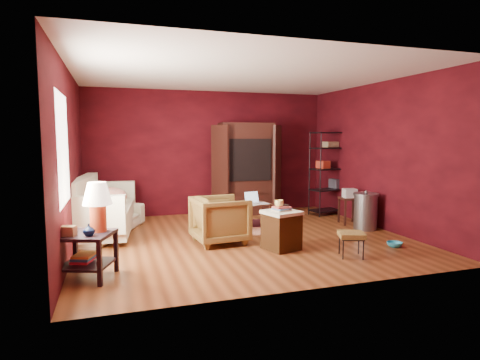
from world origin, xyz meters
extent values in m
cube|color=brown|center=(0.00, 0.00, -0.01)|extent=(5.50, 5.00, 0.02)
cube|color=white|center=(0.00, 0.00, 2.81)|extent=(5.50, 5.00, 0.02)
cube|color=#4A0A12|center=(0.00, 2.51, 1.40)|extent=(5.50, 0.02, 2.80)
cube|color=#4A0A12|center=(0.00, -2.51, 1.40)|extent=(5.50, 0.02, 2.80)
cube|color=#4A0A12|center=(-2.76, 0.00, 1.40)|extent=(0.02, 5.00, 2.80)
cube|color=#4A0A12|center=(2.76, 0.00, 1.40)|extent=(0.02, 5.00, 2.80)
cube|color=white|center=(-2.73, -1.00, 1.60)|extent=(0.02, 1.20, 1.40)
imported|color=white|center=(-2.32, 1.04, 0.40)|extent=(1.38, 2.10, 0.80)
imported|color=black|center=(-0.47, -0.17, 0.43)|extent=(0.85, 0.89, 0.85)
imported|color=silver|center=(1.91, -0.45, 0.13)|extent=(0.27, 0.09, 0.26)
imported|color=#2AA3C6|center=(2.13, -1.28, 0.12)|extent=(0.24, 0.08, 0.24)
imported|color=#0B193A|center=(-2.44, -1.47, 0.64)|extent=(0.17, 0.18, 0.14)
imported|color=#FFEC7C|center=(0.30, -0.86, 0.75)|extent=(0.15, 0.13, 0.14)
cube|color=black|center=(-2.48, -1.32, 0.55)|extent=(0.78, 0.78, 0.04)
cube|color=black|center=(-2.48, -1.32, 0.18)|extent=(0.72, 0.72, 0.03)
cube|color=black|center=(-2.83, -1.47, 0.28)|extent=(0.06, 0.06, 0.56)
cube|color=black|center=(-2.32, -1.66, 0.28)|extent=(0.06, 0.06, 0.56)
cube|color=black|center=(-2.64, -0.97, 0.28)|extent=(0.06, 0.06, 0.56)
cube|color=black|center=(-2.13, -1.16, 0.28)|extent=(0.06, 0.06, 0.56)
cylinder|color=#E8582A|center=(-2.33, -1.26, 0.74)|extent=(0.26, 0.26, 0.34)
cone|color=#F2E5C6|center=(-2.33, -1.26, 1.05)|extent=(0.47, 0.47, 0.28)
cube|color=#9C8455|center=(-2.68, -1.40, 0.63)|extent=(0.21, 0.18, 0.12)
cube|color=#E3384F|center=(-2.53, -1.30, 0.23)|extent=(0.31, 0.34, 0.03)
cube|color=#38A4E3|center=(-2.52, -1.30, 0.26)|extent=(0.31, 0.34, 0.03)
cube|color=#FFCC54|center=(-2.51, -1.30, 0.30)|extent=(0.31, 0.34, 0.03)
cube|color=white|center=(-2.28, 1.04, 0.31)|extent=(1.12, 2.17, 0.44)
cube|color=white|center=(-2.66, 1.09, 0.60)|extent=(0.45, 2.09, 0.88)
cube|color=white|center=(-2.40, 0.01, 0.55)|extent=(0.89, 0.30, 0.60)
cube|color=white|center=(-2.15, 2.07, 0.55)|extent=(0.89, 0.30, 0.60)
ellipsoid|color=#EC4521|center=(-2.29, 0.43, 0.66)|extent=(0.64, 0.64, 0.31)
ellipsoid|color=#EC4521|center=(-2.22, 1.03, 0.68)|extent=(0.71, 0.71, 0.35)
ellipsoid|color=white|center=(-2.16, 1.58, 0.64)|extent=(0.59, 0.59, 0.29)
cube|color=#3F220E|center=(0.35, -0.85, 0.28)|extent=(0.58, 0.58, 0.56)
cube|color=white|center=(0.35, -0.85, 0.59)|extent=(0.62, 0.62, 0.05)
cube|color=beige|center=(0.35, -0.85, 0.62)|extent=(0.32, 0.27, 0.02)
cube|color=#4975AC|center=(0.35, -0.85, 0.65)|extent=(0.32, 0.28, 0.02)
cube|color=#C45149|center=(0.35, -0.85, 0.67)|extent=(0.28, 0.24, 0.02)
cube|color=black|center=(0.42, -0.79, 0.69)|extent=(0.14, 0.16, 0.02)
cube|color=black|center=(1.16, -1.53, 0.33)|extent=(0.46, 0.46, 0.07)
cube|color=black|center=(1.16, -1.53, 0.29)|extent=(0.42, 0.42, 0.02)
cylinder|color=black|center=(0.97, -1.61, 0.15)|extent=(0.02, 0.02, 0.29)
cylinder|color=black|center=(1.24, -1.72, 0.15)|extent=(0.02, 0.02, 0.29)
cylinder|color=black|center=(1.08, -1.35, 0.15)|extent=(0.02, 0.02, 0.29)
cylinder|color=black|center=(1.34, -1.45, 0.15)|extent=(0.02, 0.02, 0.29)
cylinder|color=#F4E7CC|center=(0.46, 0.69, 0.01)|extent=(1.52, 1.52, 0.01)
cube|color=#4B141C|center=(0.57, 1.05, 0.01)|extent=(1.28, 1.04, 0.01)
cube|color=brown|center=(0.48, 0.73, 0.46)|extent=(0.62, 0.49, 0.03)
cylinder|color=brown|center=(0.27, 0.53, 0.23)|extent=(0.04, 0.04, 0.46)
cylinder|color=brown|center=(0.74, 0.63, 0.23)|extent=(0.04, 0.04, 0.46)
cylinder|color=brown|center=(0.21, 0.84, 0.23)|extent=(0.04, 0.04, 0.46)
cylinder|color=brown|center=(0.68, 0.93, 0.23)|extent=(0.04, 0.04, 0.46)
cube|color=silver|center=(0.47, 0.76, 0.48)|extent=(0.33, 0.26, 0.01)
cube|color=silver|center=(0.45, 0.86, 0.59)|extent=(0.30, 0.12, 0.20)
cube|color=beige|center=(0.39, 0.62, 0.48)|extent=(0.29, 0.33, 0.00)
cube|color=beige|center=(0.62, 0.68, 0.48)|extent=(0.20, 0.28, 0.00)
cube|color=#34140F|center=(0.77, 2.19, 1.04)|extent=(1.24, 0.74, 2.08)
cube|color=black|center=(0.77, 2.08, 1.26)|extent=(1.01, 0.56, 0.93)
cube|color=#34140F|center=(0.10, 1.93, 1.04)|extent=(0.30, 0.45, 1.97)
cube|color=#34140F|center=(1.41, 1.84, 1.04)|extent=(0.35, 0.42, 1.97)
cube|color=#2F3235|center=(0.77, 2.14, 1.15)|extent=(0.71, 0.59, 0.57)
cube|color=black|center=(0.75, 1.86, 1.15)|extent=(0.55, 0.05, 0.44)
cube|color=#34140F|center=(0.77, 2.14, 0.49)|extent=(1.02, 0.61, 0.05)
cylinder|color=black|center=(2.17, 1.22, 0.94)|extent=(0.03, 0.03, 1.88)
cylinder|color=black|center=(3.03, 1.40, 0.94)|extent=(0.03, 0.03, 1.88)
cylinder|color=black|center=(2.09, 1.59, 0.94)|extent=(0.03, 0.03, 1.88)
cylinder|color=black|center=(2.95, 1.76, 0.94)|extent=(0.03, 0.03, 1.88)
cube|color=black|center=(2.56, 1.49, 0.10)|extent=(0.98, 0.57, 0.03)
cube|color=black|center=(2.56, 1.49, 0.57)|extent=(0.98, 0.57, 0.03)
cube|color=black|center=(2.56, 1.49, 1.04)|extent=(0.98, 0.57, 0.03)
cube|color=black|center=(2.56, 1.49, 1.51)|extent=(0.98, 0.57, 0.03)
cube|color=black|center=(2.56, 1.49, 1.86)|extent=(0.98, 0.57, 0.03)
cube|color=maroon|center=(2.36, 1.45, 1.15)|extent=(0.26, 0.30, 0.17)
cube|color=#353340|center=(2.76, 1.54, 0.70)|extent=(0.31, 0.31, 0.21)
cube|color=#816D4D|center=(2.56, 1.49, 1.59)|extent=(0.35, 0.27, 0.13)
cube|color=#34140F|center=(2.41, 0.46, 0.52)|extent=(0.41, 0.41, 0.04)
cube|color=#34140F|center=(2.24, 0.33, 0.26)|extent=(0.04, 0.04, 0.52)
cube|color=#34140F|center=(2.54, 0.28, 0.26)|extent=(0.04, 0.04, 0.52)
cube|color=#34140F|center=(2.28, 0.63, 0.26)|extent=(0.04, 0.04, 0.52)
cube|color=#34140F|center=(2.59, 0.59, 0.26)|extent=(0.04, 0.04, 0.52)
cube|color=silver|center=(2.41, 0.46, 0.63)|extent=(0.28, 0.23, 0.18)
cylinder|color=gray|center=(2.44, -0.06, 0.33)|extent=(0.52, 0.52, 0.65)
cylinder|color=gray|center=(2.44, -0.06, 0.67)|extent=(0.57, 0.57, 0.04)
sphere|color=gray|center=(2.44, -0.06, 0.72)|extent=(0.08, 0.08, 0.07)
camera|label=1|loc=(-2.15, -6.50, 1.74)|focal=30.00mm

